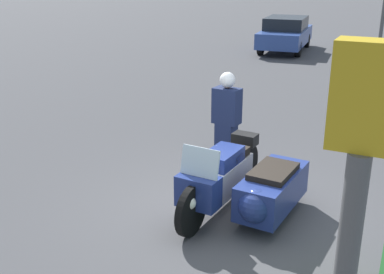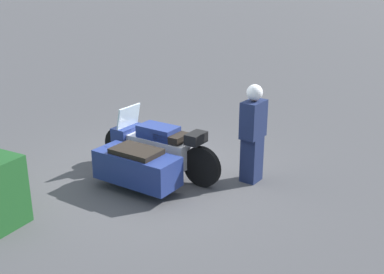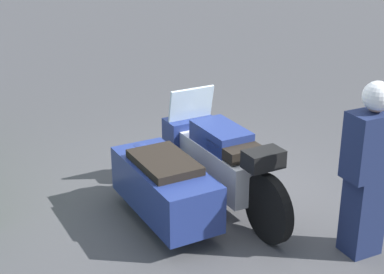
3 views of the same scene
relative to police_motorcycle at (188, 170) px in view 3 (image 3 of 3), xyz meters
name	(u,v)px [view 3 (image 3 of 3)]	position (x,y,z in m)	size (l,w,h in m)	color
ground_plane	(198,203)	(0.04, -0.16, -0.48)	(160.00, 160.00, 0.00)	#424244
police_motorcycle	(188,170)	(0.00, 0.00, 0.00)	(2.54, 1.49, 1.18)	black
officer_rider	(369,166)	(-1.63, -0.93, 0.43)	(0.34, 0.50, 1.73)	#192347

